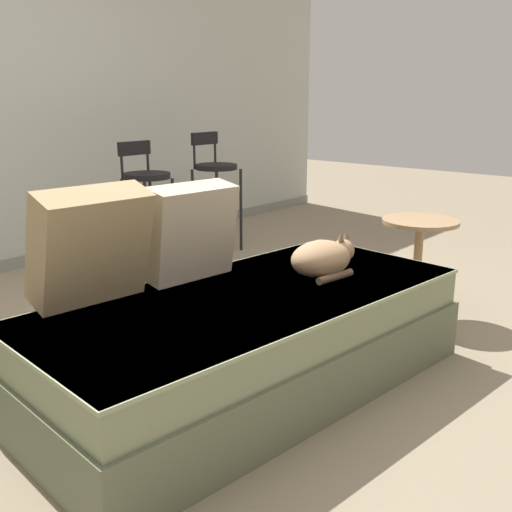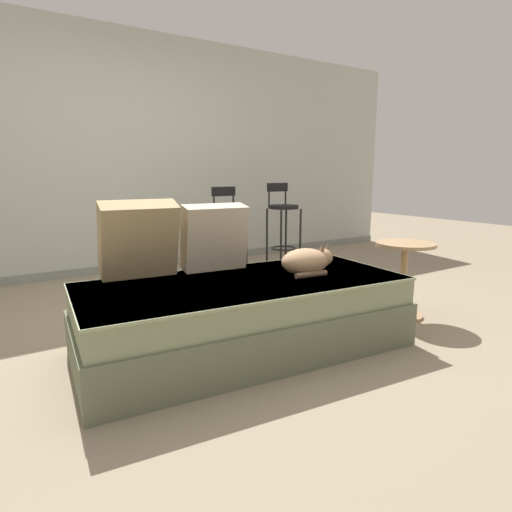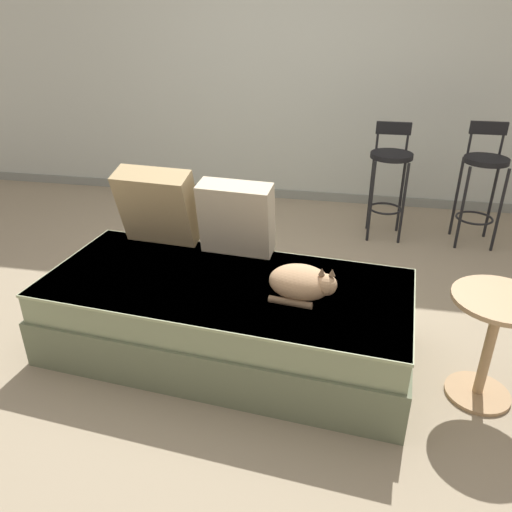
# 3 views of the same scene
# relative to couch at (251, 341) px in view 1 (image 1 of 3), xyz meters

# --- Properties ---
(ground_plane) EXTENTS (16.00, 16.00, 0.00)m
(ground_plane) POSITION_rel_couch_xyz_m (0.00, 0.40, -0.23)
(ground_plane) COLOR gray
(ground_plane) RESTS_ON ground
(couch) EXTENTS (2.08, 1.10, 0.45)m
(couch) POSITION_rel_couch_xyz_m (0.00, 0.00, 0.00)
(couch) COLOR #636B50
(couch) RESTS_ON ground
(throw_pillow_corner) EXTENTS (0.49, 0.33, 0.49)m
(throw_pillow_corner) POSITION_rel_couch_xyz_m (-0.52, 0.41, 0.46)
(throw_pillow_corner) COLOR tan
(throw_pillow_corner) RESTS_ON couch
(throw_pillow_middle) EXTENTS (0.45, 0.26, 0.45)m
(throw_pillow_middle) POSITION_rel_couch_xyz_m (-0.02, 0.36, 0.44)
(throw_pillow_middle) COLOR beige
(throw_pillow_middle) RESTS_ON couch
(cat) EXTENTS (0.36, 0.28, 0.20)m
(cat) POSITION_rel_couch_xyz_m (0.42, -0.08, 0.31)
(cat) COLOR tan
(cat) RESTS_ON couch
(bar_stool_near_window) EXTENTS (0.34, 0.34, 0.95)m
(bar_stool_near_window) POSITION_rel_couch_xyz_m (0.93, 1.83, 0.36)
(bar_stool_near_window) COLOR black
(bar_stool_near_window) RESTS_ON ground
(bar_stool_by_doorway) EXTENTS (0.34, 0.34, 0.98)m
(bar_stool_by_doorway) POSITION_rel_couch_xyz_m (1.65, 1.83, 0.35)
(bar_stool_by_doorway) COLOR black
(bar_stool_by_doorway) RESTS_ON ground
(side_table) EXTENTS (0.44, 0.44, 0.58)m
(side_table) POSITION_rel_couch_xyz_m (1.35, -0.13, 0.15)
(side_table) COLOR tan
(side_table) RESTS_ON ground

